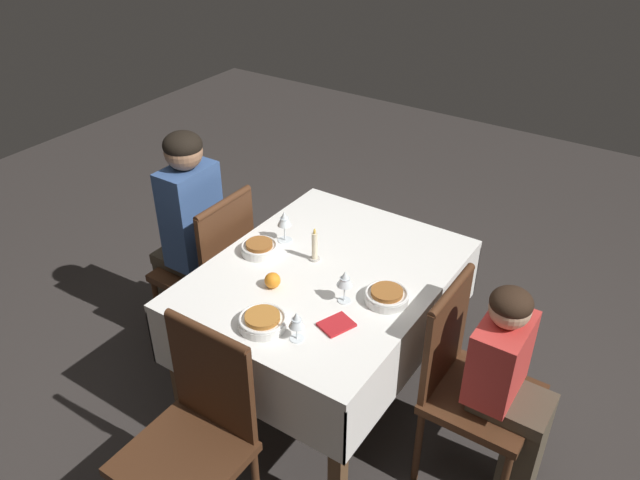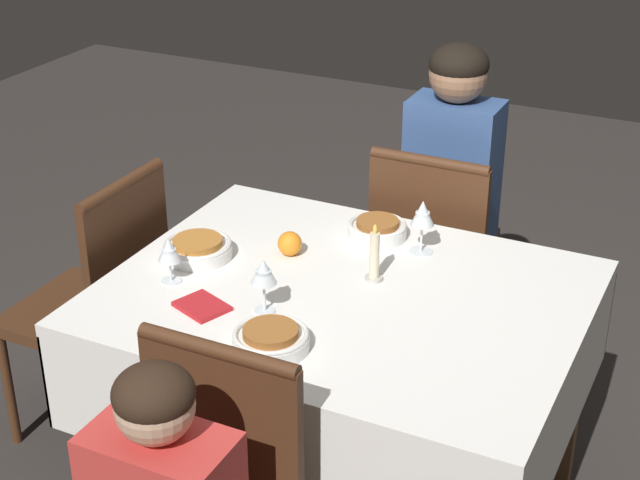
# 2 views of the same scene
# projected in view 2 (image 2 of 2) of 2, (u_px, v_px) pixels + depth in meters

# --- Properties ---
(dining_table) EXTENTS (1.26, 1.00, 0.78)m
(dining_table) POSITION_uv_depth(u_px,v_px,m) (343.00, 325.00, 2.67)
(dining_table) COLOR white
(dining_table) RESTS_ON ground_plane
(chair_north) EXTENTS (0.43, 0.43, 0.95)m
(chair_north) POSITION_uv_depth(u_px,v_px,m) (436.00, 262.00, 3.32)
(chair_north) COLOR #472816
(chair_north) RESTS_ON ground_plane
(chair_west) EXTENTS (0.43, 0.43, 0.95)m
(chair_west) POSITION_uv_depth(u_px,v_px,m) (101.00, 298.00, 3.10)
(chair_west) COLOR #472816
(chair_west) RESTS_ON ground_plane
(person_adult_denim) EXTENTS (0.30, 0.34, 1.25)m
(person_adult_denim) POSITION_uv_depth(u_px,v_px,m) (455.00, 195.00, 3.36)
(person_adult_denim) COLOR #4C4233
(person_adult_denim) RESTS_ON ground_plane
(bowl_north) EXTENTS (0.18, 0.18, 0.06)m
(bowl_north) POSITION_uv_depth(u_px,v_px,m) (377.00, 229.00, 2.91)
(bowl_north) COLOR white
(bowl_north) RESTS_ON dining_table
(wine_glass_north) EXTENTS (0.07, 0.07, 0.16)m
(wine_glass_north) POSITION_uv_depth(u_px,v_px,m) (423.00, 216.00, 2.78)
(wine_glass_north) COLOR white
(wine_glass_north) RESTS_ON dining_table
(bowl_south) EXTENTS (0.19, 0.19, 0.06)m
(bowl_south) POSITION_uv_depth(u_px,v_px,m) (271.00, 339.00, 2.36)
(bowl_south) COLOR white
(bowl_south) RESTS_ON dining_table
(wine_glass_south) EXTENTS (0.07, 0.07, 0.15)m
(wine_glass_south) POSITION_uv_depth(u_px,v_px,m) (264.00, 273.00, 2.48)
(wine_glass_south) COLOR white
(wine_glass_south) RESTS_ON dining_table
(bowl_west) EXTENTS (0.20, 0.20, 0.06)m
(bowl_west) POSITION_uv_depth(u_px,v_px,m) (198.00, 248.00, 2.79)
(bowl_west) COLOR white
(bowl_west) RESTS_ON dining_table
(wine_glass_west) EXTENTS (0.06, 0.06, 0.13)m
(wine_glass_west) POSITION_uv_depth(u_px,v_px,m) (169.00, 251.00, 2.63)
(wine_glass_west) COLOR white
(wine_glass_west) RESTS_ON dining_table
(candle_centerpiece) EXTENTS (0.05, 0.05, 0.17)m
(candle_centerpiece) POSITION_uv_depth(u_px,v_px,m) (374.00, 259.00, 2.65)
(candle_centerpiece) COLOR beige
(candle_centerpiece) RESTS_ON dining_table
(orange_fruit) EXTENTS (0.07, 0.07, 0.07)m
(orange_fruit) POSITION_uv_depth(u_px,v_px,m) (290.00, 244.00, 2.80)
(orange_fruit) COLOR orange
(orange_fruit) RESTS_ON dining_table
(napkin_red_folded) EXTENTS (0.16, 0.14, 0.01)m
(napkin_red_folded) POSITION_uv_depth(u_px,v_px,m) (202.00, 306.00, 2.54)
(napkin_red_folded) COLOR red
(napkin_red_folded) RESTS_ON dining_table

